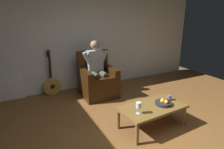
# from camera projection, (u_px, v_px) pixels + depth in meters

# --- Properties ---
(wall_back) EXTENTS (6.64, 0.06, 2.63)m
(wall_back) POSITION_uv_depth(u_px,v_px,m) (82.00, 36.00, 4.79)
(wall_back) COLOR silver
(wall_back) RESTS_ON ground
(armchair) EXTENTS (0.75, 0.78, 1.01)m
(armchair) POSITION_uv_depth(u_px,v_px,m) (97.00, 81.00, 4.53)
(armchair) COLOR black
(armchair) RESTS_ON ground
(person_seated) EXTENTS (0.61, 0.54, 1.26)m
(person_seated) POSITION_uv_depth(u_px,v_px,m) (97.00, 67.00, 4.44)
(person_seated) COLOR #98969A
(person_seated) RESTS_ON ground
(coffee_table) EXTENTS (1.14, 0.68, 0.38)m
(coffee_table) POSITION_uv_depth(u_px,v_px,m) (152.00, 109.00, 3.23)
(coffee_table) COLOR brown
(coffee_table) RESTS_ON ground
(guitar) EXTENTS (0.40, 0.21, 1.05)m
(guitar) POSITION_uv_depth(u_px,v_px,m) (52.00, 85.00, 4.58)
(guitar) COLOR #B2873A
(guitar) RESTS_ON ground
(radiator) EXTENTS (0.60, 0.06, 0.56)m
(radiator) POSITION_uv_depth(u_px,v_px,m) (9.00, 88.00, 4.30)
(radiator) COLOR white
(radiator) RESTS_ON ground
(wine_glass_near) EXTENTS (0.08, 0.08, 0.18)m
(wine_glass_near) POSITION_uv_depth(u_px,v_px,m) (139.00, 106.00, 2.95)
(wine_glass_near) COLOR silver
(wine_glass_near) RESTS_ON coffee_table
(fruit_bowl) EXTENTS (0.27, 0.27, 0.11)m
(fruit_bowl) POSITION_uv_depth(u_px,v_px,m) (164.00, 103.00, 3.26)
(fruit_bowl) COLOR #26212A
(fruit_bowl) RESTS_ON coffee_table
(candle_jar) EXTENTS (0.07, 0.07, 0.09)m
(candle_jar) POSITION_uv_depth(u_px,v_px,m) (169.00, 98.00, 3.43)
(candle_jar) COLOR slate
(candle_jar) RESTS_ON coffee_table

